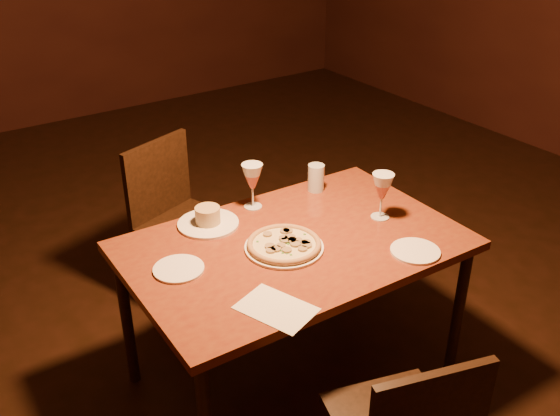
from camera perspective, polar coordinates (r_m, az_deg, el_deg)
floor at (r=3.04m, az=0.01°, el=-11.43°), size 7.00×7.00×0.00m
dining_table at (r=2.44m, az=1.31°, el=-4.32°), size 1.30×0.86×0.69m
chair_far at (r=3.08m, az=-9.28°, el=-0.71°), size 0.51×0.51×0.83m
pizza_plate at (r=2.36m, az=0.38°, el=-3.37°), size 0.30×0.30×0.03m
ramekin_saucer at (r=2.53m, az=-6.60°, el=-1.04°), size 0.25×0.25×0.08m
wine_glass_far at (r=2.61m, az=-2.53°, el=2.02°), size 0.09×0.09×0.20m
wine_glass_right at (r=2.56m, az=9.28°, el=1.08°), size 0.09×0.09×0.20m
water_tumbler at (r=2.78m, az=3.31°, el=2.78°), size 0.07×0.07×0.12m
side_plate_left at (r=2.27m, az=-9.25°, el=-5.51°), size 0.18×0.18×0.01m
side_plate_near at (r=2.40m, az=12.26°, el=-3.87°), size 0.19×0.19×0.01m
menu_card at (r=2.06m, az=-0.35°, el=-9.17°), size 0.24×0.29×0.00m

